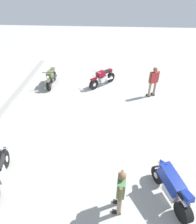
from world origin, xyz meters
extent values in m
plane|color=#ADAAA3|center=(0.00, 0.00, 0.00)|extent=(40.00, 40.00, 0.00)
cube|color=gray|center=(0.00, 4.60, 0.07)|extent=(14.00, 0.30, 0.15)
cylinder|color=black|center=(2.52, 2.84, 0.30)|extent=(0.60, 0.18, 0.60)
cylinder|color=black|center=(3.87, 2.89, 0.30)|extent=(0.60, 0.18, 0.60)
cylinder|color=#333333|center=(2.52, 2.84, 0.30)|extent=(0.22, 0.19, 0.21)
cylinder|color=#333333|center=(3.87, 2.89, 0.30)|extent=(0.22, 0.19, 0.21)
cube|color=#333333|center=(3.25, 2.87, 0.40)|extent=(0.57, 0.30, 0.32)
cube|color=#515B38|center=(3.05, 2.86, 0.80)|extent=(0.57, 0.34, 0.30)
cube|color=#515B38|center=(2.52, 2.84, 0.63)|extent=(0.44, 0.17, 0.08)
cube|color=brown|center=(3.50, 2.87, 0.82)|extent=(0.61, 0.28, 0.12)
cube|color=#515B38|center=(3.80, 2.88, 0.80)|extent=(0.33, 0.23, 0.18)
cylinder|color=#333333|center=(3.65, 2.71, 0.35)|extent=(0.56, 0.13, 0.16)
cylinder|color=#333333|center=(2.72, 2.85, 1.05)|extent=(0.06, 0.70, 0.04)
sphere|color=silver|center=(2.50, 2.84, 0.85)|extent=(0.16, 0.16, 0.16)
cylinder|color=black|center=(-3.59, -2.57, 0.30)|extent=(0.62, 0.37, 0.60)
cylinder|color=black|center=(-4.85, -3.07, 0.30)|extent=(0.64, 0.43, 0.60)
cylinder|color=silver|center=(-3.59, -2.57, 0.30)|extent=(0.26, 0.24, 0.21)
cylinder|color=silver|center=(-4.85, -3.07, 0.30)|extent=(0.26, 0.24, 0.21)
cube|color=silver|center=(-4.27, -2.84, 0.40)|extent=(0.62, 0.47, 0.32)
cube|color=navy|center=(-4.13, -2.78, 0.80)|extent=(1.05, 0.70, 0.57)
cone|color=navy|center=(-3.64, -2.59, 0.95)|extent=(0.46, 0.45, 0.39)
cube|color=black|center=(-4.50, -2.93, 0.87)|extent=(0.65, 0.46, 0.12)
cube|color=navy|center=(-4.78, -3.04, 0.95)|extent=(0.40, 0.33, 0.23)
cylinder|color=silver|center=(-4.70, -3.10, 0.77)|extent=(0.40, 0.23, 0.17)
cylinder|color=silver|center=(-4.76, -2.95, 0.77)|extent=(0.40, 0.23, 0.17)
cylinder|color=silver|center=(-3.77, -2.64, 0.97)|extent=(0.29, 0.66, 0.04)
sphere|color=silver|center=(-3.57, -2.56, 0.90)|extent=(0.16, 0.16, 0.16)
cylinder|color=black|center=(2.82, 0.16, 0.32)|extent=(0.55, 0.53, 0.64)
cylinder|color=black|center=(3.88, -0.83, 0.32)|extent=(0.55, 0.53, 0.64)
cylinder|color=silver|center=(2.82, 0.16, 0.32)|extent=(0.26, 0.26, 0.22)
cylinder|color=silver|center=(3.88, -0.83, 0.32)|extent=(0.26, 0.26, 0.22)
cube|color=silver|center=(3.39, -0.37, 0.42)|extent=(0.60, 0.59, 0.32)
cube|color=maroon|center=(3.24, -0.24, 0.82)|extent=(0.63, 0.62, 0.30)
cube|color=maroon|center=(2.82, 0.16, 0.67)|extent=(0.43, 0.42, 0.08)
cube|color=black|center=(3.57, -0.54, 0.84)|extent=(0.62, 0.60, 0.12)
cube|color=maroon|center=(3.79, -0.75, 0.82)|extent=(0.38, 0.38, 0.18)
cylinder|color=silver|center=(3.56, -0.77, 0.37)|extent=(0.48, 0.46, 0.16)
cylinder|color=silver|center=(3.00, -0.01, 1.07)|extent=(0.51, 0.53, 0.04)
sphere|color=silver|center=(2.84, 0.14, 0.87)|extent=(0.16, 0.16, 0.16)
cylinder|color=black|center=(-3.29, 2.88, 0.32)|extent=(0.65, 0.25, 0.64)
cylinder|color=silver|center=(-3.29, 2.88, 0.32)|extent=(0.25, 0.18, 0.22)
cube|color=black|center=(-3.29, 2.88, 0.67)|extent=(0.46, 0.25, 0.08)
sphere|color=silver|center=(-3.32, 2.87, 0.87)|extent=(0.16, 0.16, 0.16)
cylinder|color=gray|center=(2.31, -3.37, 0.43)|extent=(0.18, 0.18, 0.87)
cube|color=black|center=(2.36, -3.34, 0.04)|extent=(0.28, 0.21, 0.08)
cylinder|color=gray|center=(2.15, -3.07, 0.43)|extent=(0.18, 0.18, 0.87)
cube|color=black|center=(2.20, -3.04, 0.04)|extent=(0.28, 0.21, 0.08)
cube|color=#B23333|center=(2.23, -3.22, 1.18)|extent=(0.42, 0.53, 0.62)
cylinder|color=brown|center=(2.37, -3.48, 1.19)|extent=(0.12, 0.12, 0.58)
cylinder|color=brown|center=(2.10, -2.96, 1.19)|extent=(0.12, 0.12, 0.58)
sphere|color=brown|center=(2.23, -3.22, 1.63)|extent=(0.24, 0.24, 0.24)
cylinder|color=gray|center=(-4.51, -1.26, 0.41)|extent=(0.14, 0.14, 0.81)
cube|color=black|center=(-4.51, -1.20, 0.04)|extent=(0.12, 0.27, 0.08)
cylinder|color=gray|center=(-4.83, -1.24, 0.41)|extent=(0.14, 0.14, 0.81)
cube|color=black|center=(-4.83, -1.18, 0.04)|extent=(0.12, 0.27, 0.08)
cube|color=#4C7F4C|center=(-4.67, -1.25, 1.10)|extent=(0.47, 0.26, 0.58)
cylinder|color=brown|center=(-4.40, -1.27, 1.12)|extent=(0.10, 0.10, 0.54)
cylinder|color=brown|center=(-4.95, -1.23, 1.12)|extent=(0.10, 0.10, 0.54)
sphere|color=brown|center=(-4.67, -1.25, 1.53)|extent=(0.22, 0.22, 0.22)
camera|label=1|loc=(-8.06, -0.85, 5.92)|focal=32.26mm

